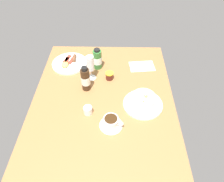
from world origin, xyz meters
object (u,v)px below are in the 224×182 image
(cutlery_setting, at_px, (141,66))
(wine_glass, at_px, (90,65))
(porridge_bowl, at_px, (143,101))
(sauce_bottle_brown, at_px, (86,79))
(sauce_bottle_green, at_px, (97,59))
(breakfast_plate, at_px, (69,63))
(coffee_cup, at_px, (111,122))
(creamer_jug, at_px, (88,110))
(jam_jar, at_px, (109,76))

(cutlery_setting, height_order, wine_glass, wine_glass)
(porridge_bowl, relative_size, cutlery_setting, 1.25)
(cutlery_setting, bearing_deg, sauce_bottle_brown, 122.38)
(sauce_bottle_green, xyz_separation_m, breakfast_plate, (0.03, 0.20, -0.06))
(coffee_cup, bearing_deg, cutlery_setting, -21.48)
(wine_glass, xyz_separation_m, sauce_bottle_green, (0.11, -0.03, -0.04))
(porridge_bowl, height_order, breakfast_plate, porridge_bowl)
(creamer_jug, bearing_deg, jam_jar, -21.14)
(cutlery_setting, relative_size, sauce_bottle_green, 1.22)
(coffee_cup, xyz_separation_m, sauce_bottle_green, (0.49, 0.10, 0.04))
(cutlery_setting, xyz_separation_m, sauce_bottle_brown, (-0.23, 0.36, 0.07))
(porridge_bowl, relative_size, wine_glass, 1.33)
(creamer_jug, xyz_separation_m, breakfast_plate, (0.44, 0.18, -0.01))
(creamer_jug, distance_m, breakfast_plate, 0.47)
(jam_jar, relative_size, sauce_bottle_green, 0.35)
(coffee_cup, bearing_deg, wine_glass, 20.15)
(cutlery_setting, height_order, jam_jar, jam_jar)
(sauce_bottle_green, distance_m, breakfast_plate, 0.21)
(cutlery_setting, height_order, coffee_cup, coffee_cup)
(jam_jar, bearing_deg, cutlery_setting, -58.54)
(sauce_bottle_brown, bearing_deg, breakfast_plate, 31.40)
(porridge_bowl, relative_size, creamer_jug, 3.95)
(coffee_cup, bearing_deg, creamer_jug, 57.89)
(porridge_bowl, distance_m, sauce_bottle_brown, 0.37)
(coffee_cup, xyz_separation_m, sauce_bottle_brown, (0.28, 0.16, 0.05))
(coffee_cup, height_order, sauce_bottle_green, sauce_bottle_green)
(wine_glass, height_order, breakfast_plate, wine_glass)
(porridge_bowl, distance_m, coffee_cup, 0.23)
(jam_jar, xyz_separation_m, sauce_bottle_brown, (-0.09, 0.14, 0.05))
(coffee_cup, bearing_deg, sauce_bottle_green, 11.98)
(porridge_bowl, height_order, sauce_bottle_brown, sauce_bottle_brown)
(creamer_jug, bearing_deg, cutlery_setting, -37.99)
(cutlery_setting, relative_size, creamer_jug, 3.15)
(sauce_bottle_brown, bearing_deg, coffee_cup, -150.03)
(breakfast_plate, bearing_deg, coffee_cup, -149.36)
(coffee_cup, bearing_deg, sauce_bottle_brown, 29.97)
(creamer_jug, height_order, breakfast_plate, creamer_jug)
(wine_glass, distance_m, sauce_bottle_green, 0.12)
(sauce_bottle_green, bearing_deg, coffee_cup, -168.02)
(porridge_bowl, xyz_separation_m, coffee_cup, (-0.15, 0.18, -0.00))
(jam_jar, relative_size, breakfast_plate, 0.21)
(porridge_bowl, relative_size, sauce_bottle_green, 1.52)
(creamer_jug, xyz_separation_m, sauce_bottle_green, (0.41, -0.03, 0.04))
(jam_jar, distance_m, sauce_bottle_green, 0.15)
(sauce_bottle_brown, xyz_separation_m, breakfast_plate, (0.24, 0.15, -0.07))
(coffee_cup, bearing_deg, porridge_bowl, -50.64)
(coffee_cup, xyz_separation_m, jam_jar, (0.37, 0.02, -0.00))
(creamer_jug, xyz_separation_m, sauce_bottle_brown, (0.20, 0.03, 0.05))
(wine_glass, relative_size, jam_jar, 3.30)
(sauce_bottle_green, bearing_deg, creamer_jug, 176.12)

